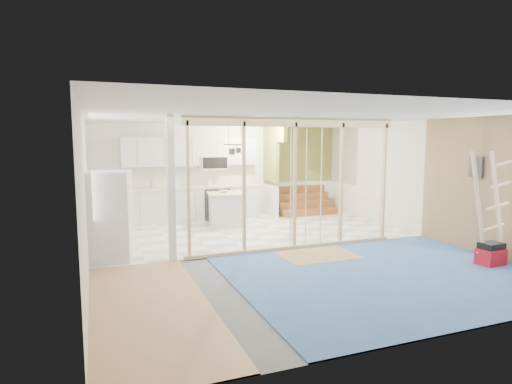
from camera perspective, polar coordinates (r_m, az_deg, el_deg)
name	(u,v)px	position (r m, az deg, el deg)	size (l,w,h in m)	color
room	(281,185)	(8.24, 3.31, 0.94)	(7.01, 8.01, 2.61)	slate
floor_overlays	(282,249)	(8.56, 3.53, -7.62)	(7.00, 8.00, 0.03)	white
stud_frame	(269,170)	(8.12, 1.76, 2.91)	(4.66, 0.14, 2.60)	tan
base_cabinets	(168,207)	(11.10, -11.60, -1.95)	(4.45, 2.24, 0.93)	silver
upper_cabinets	(193,153)	(11.57, -8.37, 5.21)	(3.60, 0.41, 0.85)	silver
green_partition	(293,182)	(12.43, 4.95, 1.34)	(2.25, 1.51, 2.60)	olive
pot_rack	(235,147)	(9.85, -2.86, 6.00)	(0.52, 0.52, 0.72)	black
sheathing_panel	(505,189)	(8.81, 30.27, 0.38)	(0.02, 4.00, 2.60)	#A27858
electrical_panel	(476,167)	(9.13, 27.28, 2.97)	(0.04, 0.30, 0.40)	#3D3D43
ceiling_light	(283,125)	(11.51, 3.56, 8.85)	(0.32, 0.32, 0.08)	#FFEABF
fridge	(111,217)	(8.04, -18.77, -3.12)	(0.83, 0.80, 1.62)	white
island	(226,210)	(10.75, -4.06, -2.36)	(0.99, 0.99, 0.85)	silver
bowl	(224,191)	(10.72, -4.29, 0.08)	(0.24, 0.24, 0.06)	white
soap_bottle_a	(152,182)	(11.36, -13.65, 1.34)	(0.12, 0.12, 0.31)	#A3A9B6
soap_bottle_b	(209,182)	(11.48, -6.29, 1.27)	(0.09, 0.09, 0.20)	white
toolbox	(491,255)	(8.50, 28.82, -7.32)	(0.44, 0.34, 0.40)	#B0101F
ladder	(491,208)	(8.41, 28.83, -1.83)	(1.06, 0.08, 1.96)	beige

